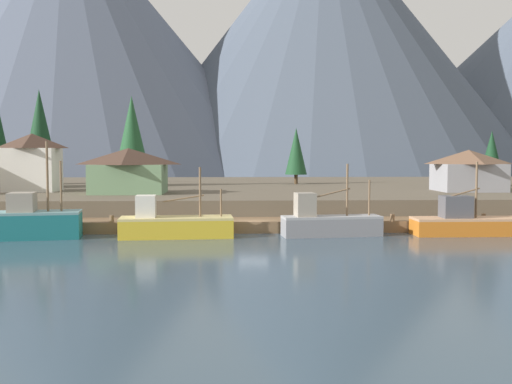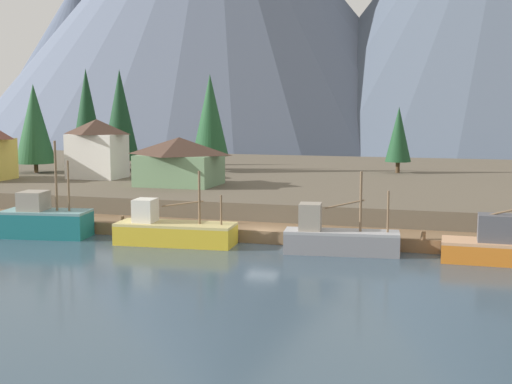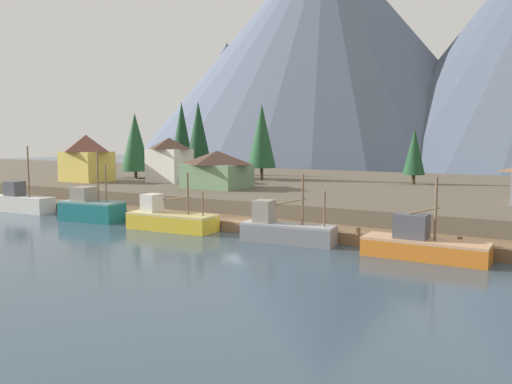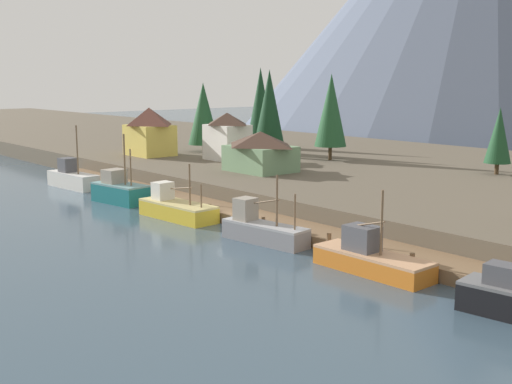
# 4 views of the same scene
# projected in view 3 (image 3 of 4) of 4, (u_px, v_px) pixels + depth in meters

# --- Properties ---
(ground_plane) EXTENTS (400.00, 400.00, 1.00)m
(ground_plane) POSITION_uv_depth(u_px,v_px,m) (324.00, 213.00, 66.61)
(ground_plane) COLOR #384C5B
(dock) EXTENTS (80.00, 4.00, 1.60)m
(dock) POSITION_uv_depth(u_px,v_px,m) (248.00, 225.00, 51.27)
(dock) COLOR brown
(dock) RESTS_ON ground_plane
(shoreline_bank) EXTENTS (400.00, 56.00, 2.50)m
(shoreline_bank) POSITION_uv_depth(u_px,v_px,m) (358.00, 191.00, 76.59)
(shoreline_bank) COLOR brown
(shoreline_bank) RESTS_ON ground_plane
(mountain_west_peak) EXTENTS (60.15, 60.15, 49.29)m
(mountain_west_peak) POSITION_uv_depth(u_px,v_px,m) (227.00, 102.00, 222.21)
(mountain_west_peak) COLOR #4C566B
(mountain_west_peak) RESTS_ON ground_plane
(mountain_central_peak) EXTENTS (130.53, 130.53, 78.37)m
(mountain_central_peak) POSITION_uv_depth(u_px,v_px,m) (323.00, 50.00, 177.23)
(mountain_central_peak) COLOR slate
(mountain_central_peak) RESTS_ON ground_plane
(fishing_boat_white) EXTENTS (8.95, 3.22, 8.05)m
(fishing_boat_white) POSITION_uv_depth(u_px,v_px,m) (21.00, 202.00, 64.09)
(fishing_boat_white) COLOR silver
(fishing_boat_white) RESTS_ON ground_plane
(fishing_boat_teal) EXTENTS (7.29, 3.98, 7.80)m
(fishing_boat_teal) POSITION_uv_depth(u_px,v_px,m) (91.00, 209.00, 56.93)
(fishing_boat_teal) COLOR #196B70
(fishing_boat_teal) RESTS_ON ground_plane
(fishing_boat_yellow) EXTENTS (9.29, 3.65, 5.70)m
(fishing_boat_yellow) POSITION_uv_depth(u_px,v_px,m) (170.00, 220.00, 51.29)
(fishing_boat_yellow) COLOR gold
(fishing_boat_yellow) RESTS_ON ground_plane
(fishing_boat_grey) EXTENTS (8.36, 3.18, 5.96)m
(fishing_boat_grey) POSITION_uv_depth(u_px,v_px,m) (285.00, 230.00, 44.86)
(fishing_boat_grey) COLOR gray
(fishing_boat_grey) RESTS_ON ground_plane
(fishing_boat_orange) EXTENTS (9.12, 2.85, 6.14)m
(fishing_boat_orange) POSITION_uv_depth(u_px,v_px,m) (423.00, 245.00, 38.95)
(fishing_boat_orange) COLOR #CC6B1E
(fishing_boat_orange) RESTS_ON ground_plane
(house_white) EXTENTS (5.96, 4.73, 6.60)m
(house_white) POSITION_uv_depth(u_px,v_px,m) (169.00, 160.00, 77.68)
(house_white) COLOR silver
(house_white) RESTS_ON shoreline_bank
(house_green) EXTENTS (8.14, 6.43, 4.90)m
(house_green) POSITION_uv_depth(u_px,v_px,m) (217.00, 169.00, 68.39)
(house_green) COLOR #6B8E66
(house_green) RESTS_ON shoreline_bank
(house_yellow) EXTENTS (7.13, 5.55, 7.05)m
(house_yellow) POSITION_uv_depth(u_px,v_px,m) (87.00, 158.00, 79.27)
(house_yellow) COLOR gold
(house_yellow) RESTS_ON shoreline_bank
(conifer_near_right) EXTENTS (3.11, 3.11, 7.97)m
(conifer_near_right) POSITION_uv_depth(u_px,v_px,m) (414.00, 151.00, 74.16)
(conifer_near_right) COLOR #4C3823
(conifer_near_right) RESTS_ON shoreline_bank
(conifer_mid_left) EXTENTS (4.63, 4.63, 12.64)m
(conifer_mid_left) POSITION_uv_depth(u_px,v_px,m) (198.00, 136.00, 86.75)
(conifer_mid_left) COLOR #4C3823
(conifer_mid_left) RESTS_ON shoreline_bank
(conifer_mid_right) EXTENTS (4.46, 4.46, 11.95)m
(conifer_mid_right) POSITION_uv_depth(u_px,v_px,m) (262.00, 136.00, 81.45)
(conifer_mid_right) COLOR #4C3823
(conifer_mid_right) RESTS_ON shoreline_bank
(conifer_centre) EXTENTS (4.15, 4.15, 13.09)m
(conifer_centre) POSITION_uv_depth(u_px,v_px,m) (182.00, 133.00, 94.72)
(conifer_centre) COLOR #4C3823
(conifer_centre) RESTS_ON shoreline_bank
(conifer_far_left) EXTENTS (4.82, 4.82, 10.69)m
(conifer_far_left) POSITION_uv_depth(u_px,v_px,m) (135.00, 142.00, 85.78)
(conifer_far_left) COLOR #4C3823
(conifer_far_left) RESTS_ON shoreline_bank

